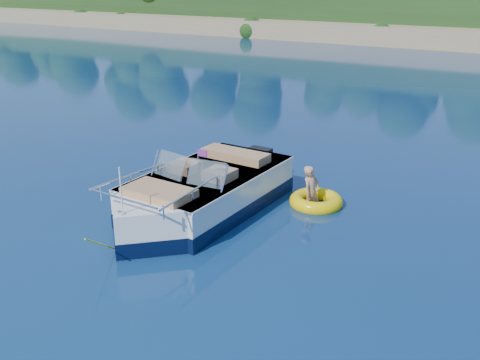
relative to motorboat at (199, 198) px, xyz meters
The scene contains 4 objects.
ground 1.05m from the motorboat, 34.96° to the right, with size 160.00×160.00×0.00m, color #0B1C4F.
motorboat is the anchor object (origin of this frame).
tow_tube 2.83m from the motorboat, 43.02° to the left, with size 1.70×1.70×0.34m.
boy 2.74m from the motorboat, 43.92° to the left, with size 0.50×0.33×1.38m, color tan.
Camera 1 is at (6.00, -8.47, 5.09)m, focal length 40.00 mm.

